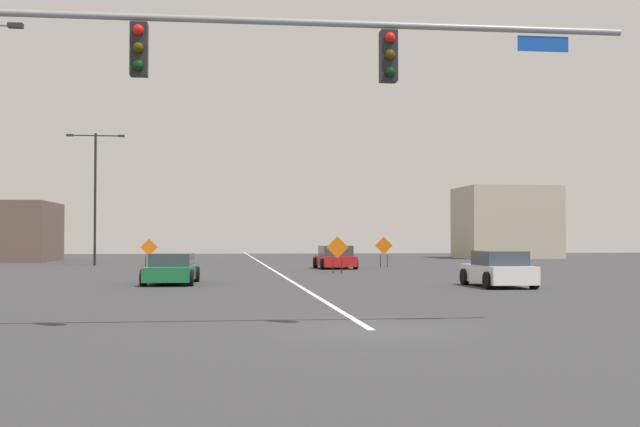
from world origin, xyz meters
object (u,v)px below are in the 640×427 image
at_px(construction_sign_median_near, 384,248).
at_px(car_red_mid, 335,258).
at_px(car_white_far, 498,270).
at_px(construction_sign_right_lane, 149,249).
at_px(construction_sign_left_lane, 337,250).
at_px(street_lamp_near_left, 95,187).
at_px(traffic_signal_assembly, 151,73).
at_px(car_green_distant, 171,269).

distance_m(construction_sign_median_near, car_red_mid, 3.80).
distance_m(car_white_far, car_red_mid, 18.87).
bearing_deg(car_white_far, construction_sign_right_lane, 122.94).
xyz_separation_m(construction_sign_right_lane, construction_sign_left_lane, (10.49, -10.87, 0.10)).
bearing_deg(car_white_far, street_lamp_near_left, 126.06).
xyz_separation_m(traffic_signal_assembly, car_red_mid, (8.24, 32.16, -4.47)).
height_order(traffic_signal_assembly, car_red_mid, traffic_signal_assembly).
xyz_separation_m(street_lamp_near_left, construction_sign_right_lane, (3.73, -2.59, -4.03)).
height_order(street_lamp_near_left, construction_sign_left_lane, street_lamp_near_left).
distance_m(traffic_signal_assembly, car_green_distant, 17.79).
bearing_deg(street_lamp_near_left, car_green_distant, -74.19).
bearing_deg(construction_sign_median_near, traffic_signal_assembly, -108.80).
bearing_deg(car_green_distant, street_lamp_near_left, 105.81).
bearing_deg(construction_sign_median_near, car_green_distant, -125.85).
height_order(traffic_signal_assembly, street_lamp_near_left, street_lamp_near_left).
relative_size(street_lamp_near_left, construction_sign_median_near, 4.59).
bearing_deg(construction_sign_median_near, car_red_mid, -151.91).
relative_size(construction_sign_right_lane, car_green_distant, 0.41).
distance_m(street_lamp_near_left, car_white_far, 31.95).
distance_m(traffic_signal_assembly, construction_sign_right_lane, 36.95).
bearing_deg(traffic_signal_assembly, car_red_mid, 75.63).
height_order(construction_sign_right_lane, construction_sign_median_near, construction_sign_median_near).
distance_m(traffic_signal_assembly, street_lamp_near_left, 39.78).
distance_m(street_lamp_near_left, construction_sign_right_lane, 6.08).
relative_size(construction_sign_right_lane, construction_sign_left_lane, 0.93).
distance_m(construction_sign_right_lane, car_white_far, 27.38).
relative_size(street_lamp_near_left, car_green_distant, 2.00).
distance_m(construction_sign_right_lane, car_green_distant, 19.58).
xyz_separation_m(car_white_far, car_green_distant, (-12.38, 3.55, -0.05)).
bearing_deg(construction_sign_left_lane, car_red_mid, 82.97).
distance_m(street_lamp_near_left, car_red_mid, 17.18).
bearing_deg(car_green_distant, traffic_signal_assembly, -88.19).
height_order(construction_sign_median_near, car_white_far, construction_sign_median_near).
bearing_deg(street_lamp_near_left, traffic_signal_assembly, -80.20).
bearing_deg(construction_sign_right_lane, car_green_distant, -82.67).
distance_m(car_white_far, car_green_distant, 12.88).
bearing_deg(car_red_mid, car_green_distant, -120.39).
height_order(construction_sign_right_lane, car_red_mid, construction_sign_right_lane).
relative_size(car_white_far, car_red_mid, 1.02).
height_order(street_lamp_near_left, car_green_distant, street_lamp_near_left).
distance_m(construction_sign_right_lane, construction_sign_median_near, 14.84).
distance_m(construction_sign_left_lane, car_red_mid, 6.50).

